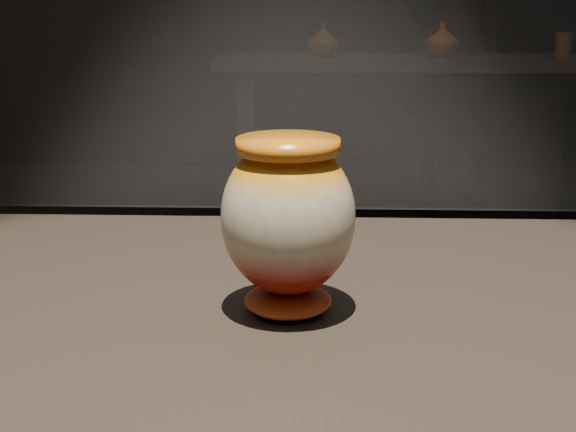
# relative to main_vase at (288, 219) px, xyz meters

# --- Properties ---
(main_vase) EXTENTS (0.16, 0.16, 0.17)m
(main_vase) POSITION_rel_main_vase_xyz_m (0.00, 0.00, 0.00)
(main_vase) COLOR maroon
(main_vase) RESTS_ON display_plinth
(back_shelf) EXTENTS (2.00, 0.60, 0.90)m
(back_shelf) POSITION_rel_main_vase_xyz_m (0.53, 3.29, -0.36)
(back_shelf) COLOR black
(back_shelf) RESTS_ON ground
(back_vase_left) EXTENTS (0.21, 0.21, 0.16)m
(back_vase_left) POSITION_rel_main_vase_xyz_m (0.05, 3.28, -0.02)
(back_vase_left) COLOR #935115
(back_vase_left) RESTS_ON back_shelf
(back_vase_mid) EXTENTS (0.20, 0.20, 0.16)m
(back_vase_mid) POSITION_rel_main_vase_xyz_m (0.63, 3.26, -0.01)
(back_vase_mid) COLOR maroon
(back_vase_mid) RESTS_ON back_shelf
(back_vase_right) EXTENTS (0.08, 0.08, 0.12)m
(back_vase_right) POSITION_rel_main_vase_xyz_m (1.20, 3.23, -0.03)
(back_vase_right) COLOR #935115
(back_vase_right) RESTS_ON back_shelf
(visitor) EXTENTS (0.79, 0.68, 1.82)m
(visitor) POSITION_rel_main_vase_xyz_m (0.77, 3.73, -0.08)
(visitor) COLOR black
(visitor) RESTS_ON ground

